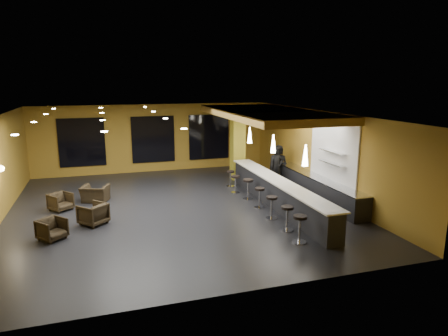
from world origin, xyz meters
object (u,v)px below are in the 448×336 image
object	(u,v)px
staff_b	(277,166)
armchair_c	(61,202)
column	(238,143)
bar_stool_3	(260,195)
bar_stool_1	(287,215)
pendant_1	(273,144)
prep_counter	(317,188)
bar_stool_0	(300,225)
armchair_b	(93,214)
bar_stool_2	(272,205)
bar_stool_6	(230,176)
bar_stool_5	(235,182)
staff_a	(276,168)
armchair_d	(95,194)
bar_counter	(277,194)
staff_c	(278,164)
armchair_a	(52,229)
bar_stool_4	(248,187)
pendant_0	(305,155)
pendant_2	(250,135)

from	to	relation	value
staff_b	armchair_c	world-z (taller)	staff_b
column	bar_stool_3	distance (m)	4.75
staff_b	bar_stool_1	xyz separation A→B (m)	(-2.11, -5.33, -0.38)
pendant_1	prep_counter	bearing A→B (deg)	0.00
bar_stool_0	armchair_b	bearing A→B (deg)	149.47
prep_counter	pendant_1	distance (m)	2.77
bar_stool_2	armchair_c	bearing A→B (deg)	155.88
bar_stool_6	staff_b	bearing A→B (deg)	-8.81
armchair_b	armchair_c	world-z (taller)	armchair_b
column	staff_b	xyz separation A→B (m)	(1.36, -1.62, -0.85)
bar_stool_5	staff_a	bearing A→B (deg)	5.54
armchair_c	bar_stool_3	bearing A→B (deg)	-53.74
column	armchair_d	xyz separation A→B (m)	(-6.60, -1.84, -1.43)
bar_counter	armchair_b	bearing A→B (deg)	179.16
column	staff_c	bearing A→B (deg)	-36.70
staff_a	bar_stool_1	xyz separation A→B (m)	(-1.80, -4.82, -0.42)
column	pendant_1	world-z (taller)	column
armchair_a	bar_stool_3	world-z (taller)	bar_stool_3
armchair_c	bar_counter	bearing A→B (deg)	-52.96
staff_a	armchair_b	bearing A→B (deg)	-176.88
bar_stool_3	bar_stool_4	size ratio (longest dim) A/B	0.94
column	prep_counter	bearing A→B (deg)	-64.00
bar_stool_0	bar_stool_3	bearing A→B (deg)	87.86
armchair_a	staff_b	bearing A→B (deg)	-18.74
staff_b	bar_stool_1	bearing A→B (deg)	-110.17
staff_b	armchair_a	xyz separation A→B (m)	(-9.19, -3.87, -0.57)
bar_stool_1	bar_stool_4	xyz separation A→B (m)	(0.03, 3.58, 0.01)
bar_stool_1	bar_stool_6	xyz separation A→B (m)	(-0.04, 5.66, -0.05)
pendant_1	bar_stool_4	bearing A→B (deg)	134.49
armchair_a	bar_stool_0	world-z (taller)	bar_stool_0
pendant_0	pendant_1	bearing A→B (deg)	90.00
staff_a	staff_b	distance (m)	0.60
pendant_1	armchair_d	xyz separation A→B (m)	(-6.60, 2.26, -2.03)
staff_b	pendant_0	bearing A→B (deg)	-103.88
staff_c	armchair_d	world-z (taller)	staff_c
column	staff_b	bearing A→B (deg)	-49.90
staff_c	bar_stool_6	distance (m)	2.42
bar_counter	armchair_b	size ratio (longest dim) A/B	10.08
staff_c	bar_stool_0	xyz separation A→B (m)	(-2.42, -6.75, -0.35)
bar_stool_2	bar_stool_5	xyz separation A→B (m)	(-0.14, 3.45, -0.03)
staff_b	bar_stool_5	xyz separation A→B (m)	(-2.26, -0.70, -0.42)
pendant_0	staff_a	world-z (taller)	pendant_0
bar_stool_4	bar_stool_2	bearing A→B (deg)	-90.91
column	armchair_d	world-z (taller)	column
armchair_b	bar_stool_6	world-z (taller)	bar_stool_6
pendant_2	bar_stool_6	xyz separation A→B (m)	(-0.78, 0.31, -1.88)
armchair_d	bar_stool_1	size ratio (longest dim) A/B	1.22
pendant_0	armchair_b	size ratio (longest dim) A/B	0.88
prep_counter	bar_stool_3	distance (m)	2.73
pendant_0	armchair_a	size ratio (longest dim) A/B	0.98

